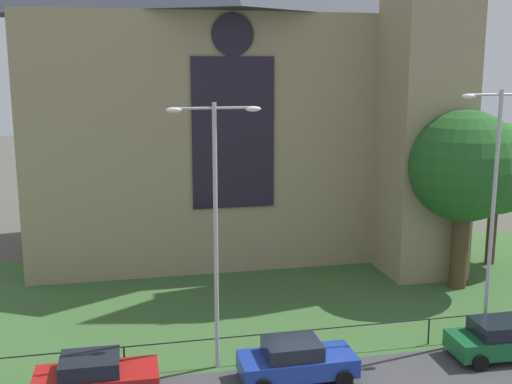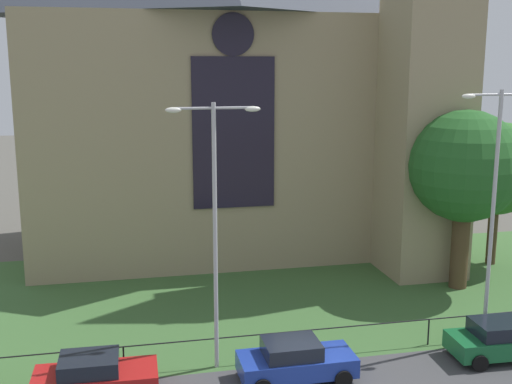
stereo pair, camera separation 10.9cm
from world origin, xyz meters
name	(u,v)px [view 1 (the left image)]	position (x,y,z in m)	size (l,w,h in m)	color
ground	(248,293)	(0.00, 10.00, 0.00)	(160.00, 160.00, 0.00)	#56544C
grass_verge	(257,307)	(0.00, 8.00, 0.00)	(120.00, 20.00, 0.01)	#3D6633
church_building	(229,82)	(0.65, 18.71, 10.27)	(23.20, 16.20, 26.00)	tan
iron_railing	(285,336)	(-0.13, 2.50, 0.95)	(24.46, 0.07, 1.13)	black
tree_right_near	(465,167)	(10.72, 8.54, 6.25)	(5.61, 5.61, 9.13)	#4C3823
tree_right_far	(496,169)	(14.61, 11.76, 5.55)	(5.21, 5.21, 8.18)	#4C3823
streetlamp_near	(215,208)	(-2.78, 2.40, 6.18)	(3.37, 0.26, 9.97)	#B2B2B7
streetlamp_far	(494,190)	(8.43, 2.40, 6.37)	(3.37, 0.26, 10.33)	#B2B2B7
parked_car_red	(95,377)	(-7.22, 1.07, 0.74)	(4.24, 2.10, 1.51)	#B21919
parked_car_blue	(296,360)	(-0.15, 0.80, 0.74)	(4.20, 2.02, 1.51)	#1E3899
parked_car_green	(502,339)	(8.23, 0.82, 0.74)	(4.27, 2.17, 1.51)	#196033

